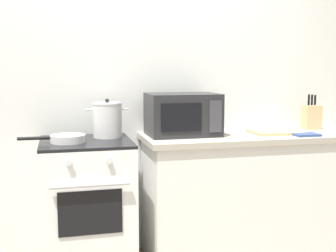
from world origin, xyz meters
name	(u,v)px	position (x,y,z in m)	size (l,w,h in m)	color
back_wall	(167,88)	(0.30, 0.97, 1.25)	(4.40, 0.10, 2.50)	silver
lower_cabinet_right	(256,197)	(0.90, 0.62, 0.44)	(1.64, 0.56, 0.88)	white
countertop_right	(257,136)	(0.90, 0.62, 0.90)	(1.70, 0.60, 0.04)	#ADA393
stove	(87,207)	(-0.35, 0.60, 0.46)	(0.60, 0.64, 0.92)	white
stock_pot	(107,120)	(-0.19, 0.71, 1.04)	(0.29, 0.21, 0.27)	silver
frying_pan	(67,139)	(-0.47, 0.55, 0.95)	(0.43, 0.23, 0.05)	silver
microwave	(183,114)	(0.34, 0.68, 1.07)	(0.50, 0.37, 0.30)	#232326
cutting_board	(276,132)	(1.04, 0.60, 0.93)	(0.36, 0.26, 0.02)	tan
knife_block	(311,117)	(1.42, 0.74, 1.02)	(0.13, 0.10, 0.28)	tan
oven_mitt	(306,135)	(1.19, 0.44, 0.93)	(0.18, 0.14, 0.02)	#33477A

